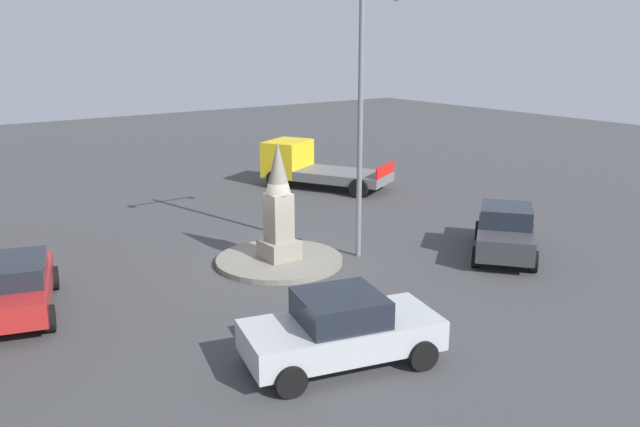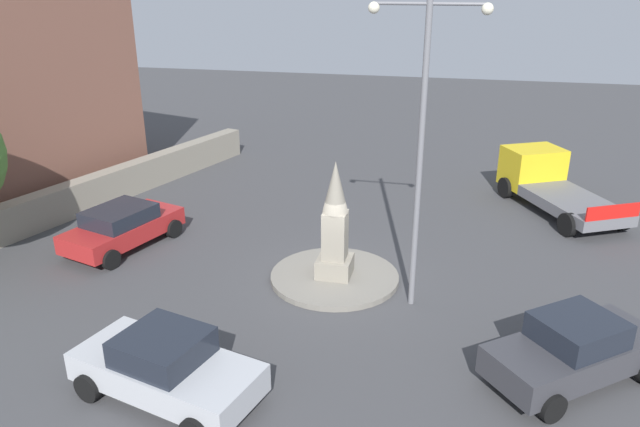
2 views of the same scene
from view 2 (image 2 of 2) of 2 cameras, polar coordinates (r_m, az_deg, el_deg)
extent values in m
plane|color=#424244|center=(18.17, 1.39, -6.27)|extent=(80.00, 80.00, 0.00)
cylinder|color=gray|center=(18.13, 1.39, -6.04)|extent=(3.85, 3.85, 0.16)
cube|color=gray|center=(17.97, 1.41, -5.02)|extent=(1.01, 1.01, 0.56)
cube|color=gray|center=(17.54, 1.43, -2.08)|extent=(0.68, 0.68, 1.46)
cone|color=gray|center=(17.00, 1.48, 2.53)|extent=(0.75, 0.75, 1.53)
cylinder|color=slate|center=(15.50, 9.47, 4.99)|extent=(0.16, 0.16, 8.27)
cylinder|color=slate|center=(14.87, 13.04, 18.83)|extent=(1.30, 0.08, 0.08)
cylinder|color=slate|center=(14.94, 7.77, 19.18)|extent=(1.30, 0.08, 0.08)
sphere|color=#F2EACC|center=(14.87, 15.63, 18.22)|extent=(0.28, 0.28, 0.28)
sphere|color=#F2EACC|center=(15.03, 5.15, 18.91)|extent=(0.28, 0.28, 0.28)
cube|color=#38383D|center=(14.83, 22.98, -12.20)|extent=(4.23, 3.87, 0.68)
cube|color=#1E232D|center=(14.50, 23.31, -10.13)|extent=(2.29, 2.26, 0.58)
cylinder|color=black|center=(16.42, 24.08, -10.34)|extent=(0.64, 0.57, 0.64)
cylinder|color=black|center=(14.57, 16.44, -13.53)|extent=(0.64, 0.57, 0.64)
cylinder|color=black|center=(13.67, 21.19, -16.83)|extent=(0.64, 0.57, 0.64)
cube|color=#B7BABF|center=(13.62, -14.35, -14.36)|extent=(4.42, 2.74, 0.64)
cube|color=#1E232D|center=(13.30, -14.72, -12.16)|extent=(2.05, 2.00, 0.58)
cylinder|color=black|center=(13.60, -6.94, -15.50)|extent=(0.67, 0.37, 0.64)
cylinder|color=black|center=(15.17, -16.17, -11.96)|extent=(0.67, 0.37, 0.64)
cylinder|color=black|center=(14.22, -21.17, -15.17)|extent=(0.67, 0.37, 0.64)
cube|color=#B22323|center=(21.09, -18.17, -1.45)|extent=(2.85, 4.37, 0.60)
cube|color=#1E232D|center=(20.84, -18.52, -0.15)|extent=(2.16, 2.45, 0.50)
cylinder|color=black|center=(19.74, -19.27, -4.15)|extent=(0.39, 0.68, 0.64)
cylinder|color=black|center=(21.04, -22.52, -3.00)|extent=(0.39, 0.68, 0.64)
cylinder|color=black|center=(21.49, -13.73, -1.40)|extent=(0.39, 0.68, 0.64)
cylinder|color=black|center=(22.69, -17.04, -0.51)|extent=(0.39, 0.68, 0.64)
cube|color=yellow|center=(26.12, 19.53, 4.18)|extent=(2.71, 2.48, 1.61)
cube|color=slate|center=(24.14, 22.99, 0.80)|extent=(3.82, 4.59, 0.41)
cube|color=red|center=(22.56, 26.09, 0.14)|extent=(1.89, 1.04, 0.50)
cylinder|color=black|center=(25.80, 17.24, 2.37)|extent=(0.64, 0.87, 0.84)
cylinder|color=black|center=(26.99, 21.24, 2.69)|extent=(0.64, 0.87, 0.84)
cylinder|color=black|center=(22.67, 22.49, -0.99)|extent=(0.64, 0.87, 0.84)
cylinder|color=black|center=(24.02, 26.71, -0.45)|extent=(0.64, 0.87, 0.84)
cube|color=gray|center=(24.76, -21.80, 1.50)|extent=(6.17, 18.57, 1.27)
camera|label=1|loc=(13.55, -76.25, -2.85)|focal=37.04mm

